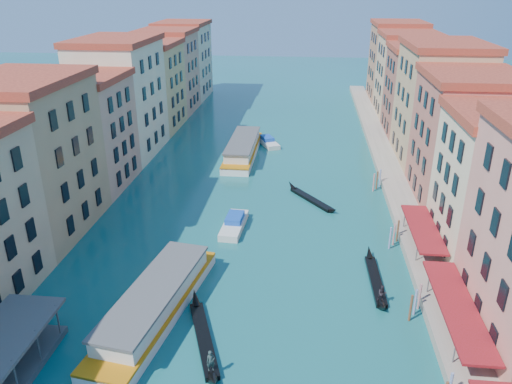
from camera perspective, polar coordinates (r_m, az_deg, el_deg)
left_bank_palazzos at (r=89.63m, az=-16.59°, el=8.94°), size 12.80×128.40×21.00m
right_bank_palazzos at (r=86.11m, az=20.91°, el=7.85°), size 12.80×128.40×21.00m
quay at (r=87.14m, az=14.97°, el=2.37°), size 4.00×140.00×1.00m
restaurant_awnings at (r=49.47m, az=22.17°, el=-12.38°), size 3.20×44.55×3.12m
mooring_poles_right at (r=54.27m, az=17.18°, el=-10.35°), size 1.44×54.24×3.20m
vaporetto_near at (r=50.61m, az=-11.37°, el=-12.21°), size 8.04×21.69×3.15m
vaporetto_far at (r=92.63m, az=-1.52°, el=5.02°), size 5.01×21.44×3.19m
gondola_fore at (r=47.33m, az=-6.00°, el=-16.14°), size 5.60×13.11×2.71m
gondola_right at (r=56.06m, az=13.54°, el=-9.75°), size 1.44×12.43×2.48m
gondola_far at (r=74.46m, az=6.22°, el=-0.69°), size 8.02×10.23×1.72m
motorboat_mid at (r=65.90m, az=-2.52°, el=-3.61°), size 2.97×8.13×1.66m
motorboat_far at (r=99.26m, az=1.37°, el=5.78°), size 5.29×7.84×1.56m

